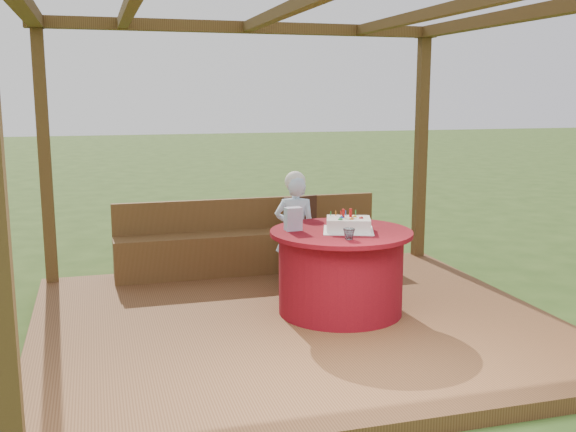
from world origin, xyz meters
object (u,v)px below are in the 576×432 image
object	(u,v)px
drinking_glass	(349,234)
bench	(252,247)
elderly_woman	(295,228)
birthday_cake	(348,224)
chair	(305,233)
gift_bag	(293,219)
table	(341,271)

from	to	relation	value
drinking_glass	bench	bearing A→B (deg)	100.55
elderly_woman	birthday_cake	xyz separation A→B (m)	(0.21, -0.95, 0.21)
chair	bench	bearing A→B (deg)	146.13
elderly_woman	gift_bag	xyz separation A→B (m)	(-0.26, -0.80, 0.25)
bench	gift_bag	size ratio (longest dim) A/B	14.45
elderly_woman	table	bearing A→B (deg)	-80.71
drinking_glass	elderly_woman	bearing A→B (deg)	93.64
table	drinking_glass	bearing A→B (deg)	-100.60
gift_bag	drinking_glass	world-z (taller)	gift_bag
gift_bag	drinking_glass	bearing A→B (deg)	-60.07
birthday_cake	drinking_glass	xyz separation A→B (m)	(-0.13, -0.34, -0.01)
bench	birthday_cake	distance (m)	1.83
table	birthday_cake	world-z (taller)	birthday_cake
birthday_cake	drinking_glass	world-z (taller)	birthday_cake
elderly_woman	drinking_glass	world-z (taller)	elderly_woman
table	gift_bag	size ratio (longest dim) A/B	6.13
chair	birthday_cake	xyz separation A→B (m)	(-0.01, -1.32, 0.35)
chair	drinking_glass	bearing A→B (deg)	-94.84
birthday_cake	gift_bag	xyz separation A→B (m)	(-0.47, 0.15, 0.04)
table	elderly_woman	bearing A→B (deg)	99.29
bench	chair	xyz separation A→B (m)	(0.52, -0.35, 0.20)
bench	birthday_cake	xyz separation A→B (m)	(0.50, -1.67, 0.55)
elderly_woman	gift_bag	distance (m)	0.88
drinking_glass	chair	bearing A→B (deg)	85.16
bench	chair	bearing A→B (deg)	-33.87
table	drinking_glass	xyz separation A→B (m)	(-0.07, -0.37, 0.42)
chair	elderly_woman	bearing A→B (deg)	-120.99
birthday_cake	table	bearing A→B (deg)	157.39
drinking_glass	table	bearing A→B (deg)	79.40
bench	birthday_cake	size ratio (longest dim) A/B	5.34
birthday_cake	gift_bag	world-z (taller)	gift_bag
chair	drinking_glass	xyz separation A→B (m)	(-0.14, -1.66, 0.33)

